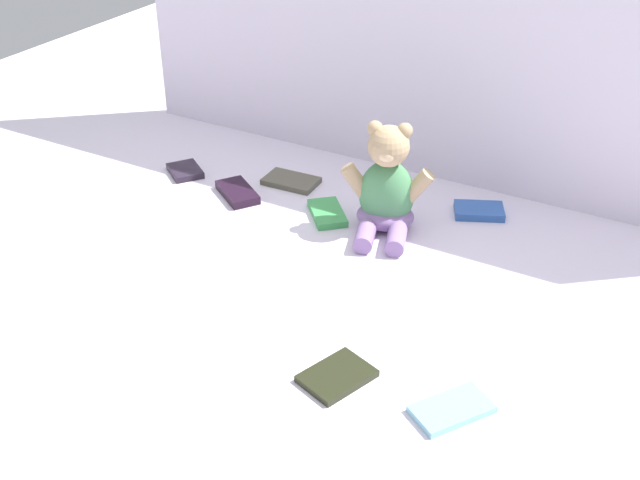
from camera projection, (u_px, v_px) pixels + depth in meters
name	position (u px, v px, depth m)	size (l,w,h in m)	color
ground_plane	(341.00, 258.00, 1.68)	(3.20, 3.20, 0.00)	silver
backdrop_drape	(437.00, 36.00, 1.84)	(1.62, 0.03, 0.69)	silver
teddy_bear	(386.00, 191.00, 1.74)	(0.20, 0.20, 0.25)	#4C8C59
book_case_0	(238.00, 192.00, 1.90)	(0.07, 0.13, 0.02)	black
book_case_1	(327.00, 213.00, 1.82)	(0.07, 0.12, 0.02)	green
book_case_2	(291.00, 181.00, 1.96)	(0.08, 0.13, 0.01)	#535040
book_case_3	(479.00, 211.00, 1.83)	(0.07, 0.11, 0.02)	#2D57A6
book_case_4	(185.00, 171.00, 2.01)	(0.07, 0.09, 0.02)	#241B2A
book_case_5	(337.00, 376.00, 1.35)	(0.09, 0.12, 0.01)	black
book_case_6	(452.00, 409.00, 1.29)	(0.07, 0.13, 0.01)	#7DBED3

